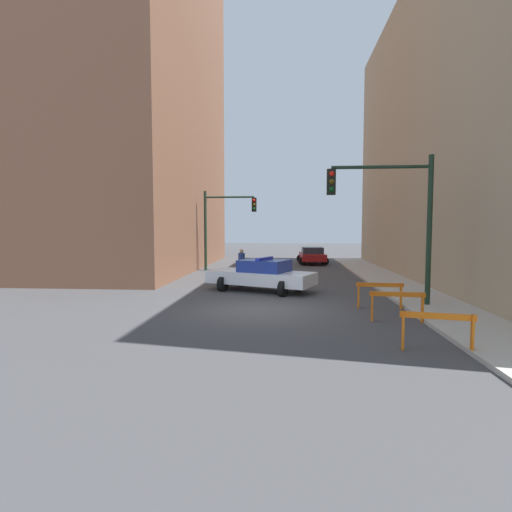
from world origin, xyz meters
TOP-DOWN VIEW (x-y plane):
  - ground_plane at (0.00, 0.00)m, footprint 120.00×120.00m
  - sidewalk_right at (6.20, 0.00)m, footprint 2.40×44.00m
  - building_corner_left at (-12.00, 14.00)m, footprint 14.00×20.00m
  - traffic_light_near at (4.73, 0.89)m, footprint 3.64×0.35m
  - traffic_light_far at (-3.30, 12.32)m, footprint 3.44×0.35m
  - police_car at (-0.16, 4.08)m, footprint 5.05×3.56m
  - parked_car_near at (2.89, 17.96)m, footprint 2.37×4.36m
  - pedestrian_crossing at (-1.52, 8.02)m, footprint 0.51×0.51m
  - barrier_front at (4.35, -4.33)m, footprint 1.58×0.44m
  - barrier_mid at (4.26, -1.38)m, footprint 1.60×0.29m
  - barrier_back at (4.19, 0.59)m, footprint 1.60×0.21m

SIDE VIEW (x-z plane):
  - ground_plane at x=0.00m, z-range 0.00..0.00m
  - sidewalk_right at x=6.20m, z-range 0.00..0.12m
  - barrier_front at x=4.35m, z-range 0.17..1.07m
  - barrier_mid at x=4.26m, z-range 0.17..1.07m
  - barrier_back at x=4.19m, z-range 0.17..1.07m
  - parked_car_near at x=2.89m, z-range 0.02..1.33m
  - police_car at x=-0.16m, z-range -0.04..1.48m
  - pedestrian_crossing at x=-1.52m, z-range 0.03..1.69m
  - traffic_light_far at x=-3.30m, z-range 0.80..6.00m
  - traffic_light_near at x=4.73m, z-range 0.93..6.13m
  - building_corner_left at x=-12.00m, z-range 0.00..24.37m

